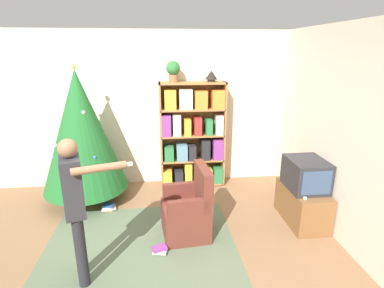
% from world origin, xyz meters
% --- Properties ---
extents(ground_plane, '(14.00, 14.00, 0.00)m').
position_xyz_m(ground_plane, '(0.00, 0.00, 0.00)').
color(ground_plane, '#846042').
extents(wall_back, '(8.00, 0.10, 2.60)m').
position_xyz_m(wall_back, '(0.00, 2.14, 1.30)').
color(wall_back, beige).
rests_on(wall_back, ground_plane).
extents(wall_right, '(0.10, 8.00, 2.60)m').
position_xyz_m(wall_right, '(2.40, 0.00, 1.30)').
color(wall_right, beige).
rests_on(wall_right, ground_plane).
extents(area_rug, '(2.30, 2.15, 0.01)m').
position_xyz_m(area_rug, '(-0.09, 0.05, 0.00)').
color(area_rug, '#56664C').
rests_on(area_rug, ground_plane).
extents(bookshelf, '(1.09, 0.33, 1.79)m').
position_xyz_m(bookshelf, '(0.74, 1.89, 0.86)').
color(bookshelf, '#A8703D').
rests_on(bookshelf, ground_plane).
extents(tv_stand, '(0.45, 0.84, 0.50)m').
position_xyz_m(tv_stand, '(2.11, 0.54, 0.25)').
color(tv_stand, brown).
rests_on(tv_stand, ground_plane).
extents(television, '(0.47, 0.57, 0.41)m').
position_xyz_m(television, '(2.11, 0.54, 0.70)').
color(television, '#28282D').
rests_on(television, tv_stand).
extents(game_remote, '(0.04, 0.12, 0.02)m').
position_xyz_m(game_remote, '(1.97, 0.29, 0.51)').
color(game_remote, white).
rests_on(game_remote, tv_stand).
extents(christmas_tree, '(1.27, 1.27, 2.10)m').
position_xyz_m(christmas_tree, '(-0.97, 1.51, 1.12)').
color(christmas_tree, '#4C3323').
rests_on(christmas_tree, ground_plane).
extents(armchair, '(0.62, 0.61, 0.92)m').
position_xyz_m(armchair, '(0.52, 0.39, 0.32)').
color(armchair, brown).
rests_on(armchair, ground_plane).
extents(standing_person, '(0.71, 0.45, 1.52)m').
position_xyz_m(standing_person, '(-0.64, -0.28, 0.90)').
color(standing_person, '#232328').
rests_on(standing_person, ground_plane).
extents(potted_plant, '(0.22, 0.22, 0.33)m').
position_xyz_m(potted_plant, '(0.43, 1.90, 1.98)').
color(potted_plant, '#935B38').
rests_on(potted_plant, bookshelf).
extents(table_lamp, '(0.20, 0.20, 0.18)m').
position_xyz_m(table_lamp, '(1.04, 1.90, 1.89)').
color(table_lamp, '#473828').
rests_on(table_lamp, bookshelf).
extents(book_pile_near_tree, '(0.23, 0.18, 0.09)m').
position_xyz_m(book_pile_near_tree, '(-0.61, 1.12, 0.05)').
color(book_pile_near_tree, orange).
rests_on(book_pile_near_tree, ground_plane).
extents(book_pile_by_chair, '(0.20, 0.17, 0.08)m').
position_xyz_m(book_pile_by_chair, '(0.14, 0.05, 0.04)').
color(book_pile_by_chair, beige).
rests_on(book_pile_by_chair, ground_plane).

